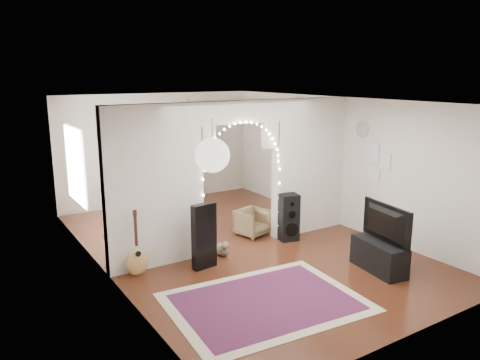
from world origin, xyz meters
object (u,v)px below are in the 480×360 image
floor_speaker (288,217)px  dining_chair_right (252,222)px  acoustic_guitar (137,252)px  dining_table (163,200)px  dining_chair_left (163,218)px  bookcase (161,187)px  media_console (379,256)px

floor_speaker → dining_chair_right: bearing=139.5°
acoustic_guitar → dining_table: bearing=43.3°
dining_table → dining_chair_right: 1.84m
dining_table → dining_chair_left: (0.11, 0.28, -0.46)m
dining_chair_left → bookcase: bearing=77.3°
floor_speaker → dining_table: (-1.87, 1.67, 0.23)m
acoustic_guitar → media_console: acoustic_guitar is taller
bookcase → dining_chair_right: bearing=-68.1°
dining_chair_left → dining_chair_right: bearing=-37.0°
bookcase → dining_chair_right: size_ratio=2.29×
media_console → bookcase: 5.13m
acoustic_guitar → bookcase: (1.65, 2.86, 0.26)m
dining_table → dining_chair_left: size_ratio=2.51×
floor_speaker → media_console: 1.99m
floor_speaker → dining_chair_left: floor_speaker is taller
dining_table → bookcase: bearing=70.8°
acoustic_guitar → dining_chair_left: (1.30, 1.95, -0.18)m
bookcase → dining_chair_left: bookcase is taller
acoustic_guitar → dining_chair_right: (2.62, 0.60, -0.14)m
floor_speaker → dining_table: 2.52m
bookcase → acoustic_guitar: bearing=-121.4°
dining_chair_left → media_console: bearing=-53.1°
floor_speaker → dining_chair_left: 2.64m
dining_table → dining_chair_left: bearing=70.8°
media_console → dining_table: 4.26m
floor_speaker → media_console: (0.34, -1.95, -0.20)m
media_console → dining_chair_right: bearing=115.7°
acoustic_guitar → dining_chair_left: bearing=45.1°
acoustic_guitar → floor_speaker: size_ratio=1.01×
acoustic_guitar → floor_speaker: 3.06m
acoustic_guitar → dining_table: size_ratio=0.75×
floor_speaker → bookcase: bookcase is taller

